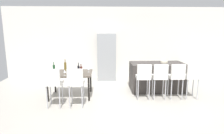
% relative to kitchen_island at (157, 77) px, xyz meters
% --- Properties ---
extents(ground_plane, '(10.00, 10.00, 0.00)m').
position_rel_kitchen_island_xyz_m(ground_plane, '(-0.80, -0.68, -0.46)').
color(ground_plane, '#ADA89E').
extents(back_wall, '(10.00, 0.12, 2.90)m').
position_rel_kitchen_island_xyz_m(back_wall, '(-0.80, 1.96, 0.99)').
color(back_wall, silver).
rests_on(back_wall, ground_plane).
extents(kitchen_island, '(1.75, 0.92, 0.92)m').
position_rel_kitchen_island_xyz_m(kitchen_island, '(0.00, 0.00, 0.00)').
color(kitchen_island, '#383330').
rests_on(kitchen_island, ground_plane).
extents(bar_chair_left, '(0.41, 0.41, 1.05)m').
position_rel_kitchen_island_xyz_m(bar_chair_left, '(-0.63, -0.84, 0.24)').
color(bar_chair_left, white).
rests_on(bar_chair_left, ground_plane).
extents(bar_chair_middle, '(0.43, 0.43, 1.05)m').
position_rel_kitchen_island_xyz_m(bar_chair_middle, '(-0.15, -0.84, 0.24)').
color(bar_chair_middle, white).
rests_on(bar_chair_middle, ground_plane).
extents(bar_chair_right, '(0.41, 0.41, 1.05)m').
position_rel_kitchen_island_xyz_m(bar_chair_right, '(0.34, -0.84, 0.24)').
color(bar_chair_right, white).
rests_on(bar_chair_right, ground_plane).
extents(bar_chair_far, '(0.41, 0.41, 1.05)m').
position_rel_kitchen_island_xyz_m(bar_chair_far, '(0.79, -0.84, 0.24)').
color(bar_chair_far, white).
rests_on(bar_chair_far, ground_plane).
extents(dining_table, '(1.27, 0.96, 0.74)m').
position_rel_kitchen_island_xyz_m(dining_table, '(-2.77, -0.50, 0.21)').
color(dining_table, '#4C4238').
rests_on(dining_table, ground_plane).
extents(dining_chair_near, '(0.41, 0.41, 1.05)m').
position_rel_kitchen_island_xyz_m(dining_chair_near, '(-3.06, -1.34, 0.24)').
color(dining_chair_near, white).
rests_on(dining_chair_near, ground_plane).
extents(dining_chair_far, '(0.41, 0.41, 1.05)m').
position_rel_kitchen_island_xyz_m(dining_chair_far, '(-2.49, -1.34, 0.24)').
color(dining_chair_far, white).
rests_on(dining_chair_far, ground_plane).
extents(wine_bottle_end, '(0.06, 0.06, 0.32)m').
position_rel_kitchen_island_xyz_m(wine_bottle_end, '(-2.50, -0.62, 0.40)').
color(wine_bottle_end, black).
rests_on(wine_bottle_end, dining_table).
extents(wine_bottle_middle, '(0.08, 0.08, 0.35)m').
position_rel_kitchen_island_xyz_m(wine_bottle_middle, '(-2.97, -0.19, 0.42)').
color(wine_bottle_middle, brown).
rests_on(wine_bottle_middle, dining_table).
extents(wine_bottle_corner, '(0.06, 0.06, 0.33)m').
position_rel_kitchen_island_xyz_m(wine_bottle_corner, '(-3.23, -0.57, 0.41)').
color(wine_bottle_corner, '#194723').
rests_on(wine_bottle_corner, dining_table).
extents(wine_bottle_far, '(0.07, 0.07, 0.31)m').
position_rel_kitchen_island_xyz_m(wine_bottle_far, '(-2.41, -0.78, 0.40)').
color(wine_bottle_far, '#471E19').
rests_on(wine_bottle_far, dining_table).
extents(wine_glass_left, '(0.07, 0.07, 0.17)m').
position_rel_kitchen_island_xyz_m(wine_glass_left, '(-2.86, -0.87, 0.40)').
color(wine_glass_left, silver).
rests_on(wine_glass_left, dining_table).
extents(wine_glass_right, '(0.07, 0.07, 0.17)m').
position_rel_kitchen_island_xyz_m(wine_glass_right, '(-2.22, -0.47, 0.40)').
color(wine_glass_right, silver).
rests_on(wine_glass_right, dining_table).
extents(refrigerator, '(0.72, 0.68, 1.84)m').
position_rel_kitchen_island_xyz_m(refrigerator, '(-1.65, 1.52, 0.46)').
color(refrigerator, '#939699').
rests_on(refrigerator, ground_plane).
extents(fruit_bowl, '(0.24, 0.24, 0.07)m').
position_rel_kitchen_island_xyz_m(fruit_bowl, '(0.23, 0.02, 0.50)').
color(fruit_bowl, beige).
rests_on(fruit_bowl, kitchen_island).
extents(potted_plant, '(0.36, 0.36, 0.56)m').
position_rel_kitchen_island_xyz_m(potted_plant, '(1.33, 1.51, -0.14)').
color(potted_plant, beige).
rests_on(potted_plant, ground_plane).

